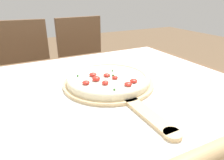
{
  "coord_description": "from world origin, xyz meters",
  "views": [
    {
      "loc": [
        -0.28,
        -0.61,
        1.07
      ],
      "look_at": [
        0.04,
        0.01,
        0.77
      ],
      "focal_mm": 32.0,
      "sensor_mm": 36.0,
      "label": 1
    }
  ],
  "objects": [
    {
      "name": "pizza_peel",
      "position": [
        0.04,
        0.02,
        0.75
      ],
      "size": [
        0.36,
        0.56,
        0.01
      ],
      "color": "#D6B784",
      "rests_on": "towel_cloth"
    },
    {
      "name": "towel_cloth",
      "position": [
        0.0,
        0.0,
        0.74
      ],
      "size": [
        1.12,
        0.95,
        0.0
      ],
      "color": "silver",
      "rests_on": "dining_table"
    },
    {
      "name": "rolling_pin",
      "position": [
        0.02,
        -0.42,
        0.76
      ],
      "size": [
        0.43,
        0.05,
        0.04
      ],
      "rotation": [
        0.0,
        0.0,
        -0.03
      ],
      "color": "tan",
      "rests_on": "towel_cloth"
    },
    {
      "name": "chair_right",
      "position": [
        0.25,
        0.89,
        0.53
      ],
      "size": [
        0.43,
        0.43,
        0.91
      ],
      "rotation": [
        0.0,
        0.0,
        0.07
      ],
      "color": "brown",
      "rests_on": "ground_plane"
    },
    {
      "name": "dining_table",
      "position": [
        0.0,
        0.0,
        0.63
      ],
      "size": [
        1.2,
        1.03,
        0.73
      ],
      "color": "brown",
      "rests_on": "ground_plane"
    },
    {
      "name": "chair_left",
      "position": [
        -0.22,
        0.89,
        0.53
      ],
      "size": [
        0.44,
        0.44,
        0.91
      ],
      "rotation": [
        0.0,
        0.0,
        -0.11
      ],
      "color": "brown",
      "rests_on": "ground_plane"
    },
    {
      "name": "pizza",
      "position": [
        0.04,
        0.04,
        0.76
      ],
      "size": [
        0.33,
        0.33,
        0.04
      ],
      "color": "beige",
      "rests_on": "pizza_peel"
    }
  ]
}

